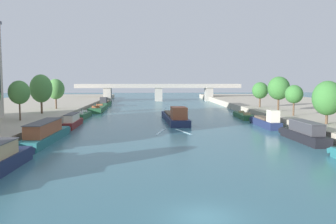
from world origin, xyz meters
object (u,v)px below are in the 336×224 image
moored_boat_left_gap_after (105,103)px  moored_boat_right_downstream (266,121)px  tree_left_end_of_row (19,92)px  moored_boat_left_upstream (73,121)px  moored_boat_right_gap_after (243,116)px  bridge_far (158,90)px  moored_boat_left_near (98,109)px  moored_boat_left_downstream (83,115)px  tree_right_third (327,98)px  barge_midriver (175,117)px  tree_left_distant (56,89)px  tree_left_far (41,89)px  tree_right_nearest (260,90)px  moored_boat_left_far (46,133)px  moored_boat_right_upstream (304,133)px  tree_right_distant (279,88)px  tree_right_midway (294,94)px

moored_boat_left_gap_after → moored_boat_right_downstream: size_ratio=1.09×
tree_left_end_of_row → moored_boat_left_upstream: bearing=26.7°
moored_boat_right_gap_after → bridge_far: bridge_far is taller
moored_boat_left_gap_after → moored_boat_right_downstream: bearing=-55.7°
moored_boat_left_upstream → moored_boat_left_near: bearing=90.2°
moored_boat_left_downstream → tree_right_third: tree_right_third is taller
barge_midriver → tree_left_distant: size_ratio=3.11×
tree_left_far → bridge_far: size_ratio=0.12×
moored_boat_right_downstream → tree_left_end_of_row: 41.46m
barge_midriver → tree_right_third: 27.84m
moored_boat_left_upstream → tree_right_third: tree_right_third is taller
moored_boat_right_gap_after → tree_right_nearest: size_ratio=1.97×
moored_boat_right_gap_after → tree_left_far: (-40.92, -4.58, 5.93)m
moored_boat_left_far → tree_right_third: (39.89, 4.20, 4.28)m
moored_boat_right_gap_after → tree_right_third: (6.28, -23.31, 4.93)m
moored_boat_right_gap_after → tree_left_far: 41.60m
tree_left_distant → barge_midriver: bearing=-25.8°
moored_boat_right_downstream → moored_boat_right_gap_after: size_ratio=0.99×
tree_left_end_of_row → moored_boat_left_near: bearing=77.9°
moored_boat_right_gap_after → tree_left_far: size_ratio=1.55×
barge_midriver → moored_boat_left_upstream: 19.38m
moored_boat_right_upstream → tree_left_distant: tree_left_distant is taller
tree_left_distant → moored_boat_left_gap_after: bearing=75.8°
tree_right_third → tree_right_distant: (0.51, 21.30, 0.93)m
moored_boat_left_far → tree_right_nearest: 53.81m
moored_boat_right_downstream → tree_left_distant: size_ratio=1.74×
tree_left_distant → moored_boat_right_upstream: bearing=-40.4°
moored_boat_right_downstream → moored_boat_right_gap_after: moored_boat_right_downstream is taller
moored_boat_left_far → moored_boat_left_near: (0.17, 46.02, -0.53)m
tree_left_far → tree_left_distant: (-0.15, 11.15, -0.42)m
moored_boat_right_downstream → tree_right_midway: tree_right_midway is taller
barge_midriver → moored_boat_right_gap_after: (15.06, 6.00, -0.46)m
moored_boat_right_upstream → moored_boat_right_downstream: size_ratio=0.98×
bridge_far → tree_right_nearest: bearing=-66.2°
moored_boat_left_gap_after → moored_boat_right_upstream: (34.26, -64.30, 0.24)m
bridge_far → moored_boat_right_gap_after: bearing=-74.5°
moored_boat_right_upstream → tree_right_third: tree_right_third is taller
moored_boat_left_far → moored_boat_left_downstream: 29.11m
tree_left_distant → tree_left_far: bearing=-89.2°
moored_boat_right_upstream → tree_left_end_of_row: (-41.38, 12.52, 4.98)m
moored_boat_right_gap_after → tree_left_end_of_row: size_ratio=1.83×
moored_boat_left_upstream → tree_right_nearest: (39.49, 20.93, 4.61)m
moored_boat_left_near → tree_right_distant: size_ratio=2.35×
moored_boat_left_far → tree_right_nearest: tree_right_nearest is taller
moored_boat_left_near → moored_boat_right_downstream: size_ratio=1.45×
tree_right_nearest → moored_boat_left_gap_after: bearing=145.9°
tree_left_end_of_row → tree_right_midway: (47.09, 5.01, -0.60)m
tree_left_end_of_row → moored_boat_left_gap_after: bearing=82.2°
barge_midriver → moored_boat_left_far: (-18.55, -21.51, 0.19)m
tree_left_end_of_row → tree_right_midway: bearing=6.1°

